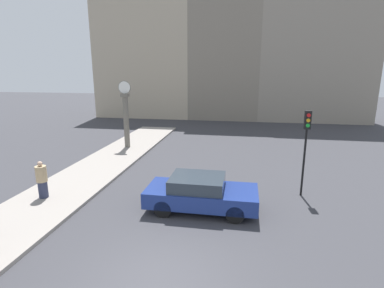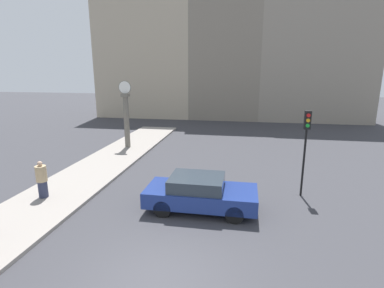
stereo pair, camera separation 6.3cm
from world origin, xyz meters
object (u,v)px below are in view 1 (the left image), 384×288
at_px(street_clock, 126,116).
at_px(pedestrian_tan_coat, 42,180).
at_px(sedan_car, 201,193).
at_px(traffic_light_far, 306,136).

xyz_separation_m(street_clock, pedestrian_tan_coat, (-0.25, -8.61, -1.39)).
xyz_separation_m(sedan_car, traffic_light_far, (4.11, 2.11, 1.95)).
bearing_deg(pedestrian_tan_coat, traffic_light_far, 12.56).
relative_size(street_clock, pedestrian_tan_coat, 2.87).
bearing_deg(traffic_light_far, sedan_car, -152.85).
relative_size(sedan_car, traffic_light_far, 1.15).
bearing_deg(sedan_car, street_clock, 127.24).
xyz_separation_m(traffic_light_far, pedestrian_tan_coat, (-10.70, -2.38, -1.76)).
height_order(traffic_light_far, street_clock, street_clock).
distance_m(sedan_car, street_clock, 10.59).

